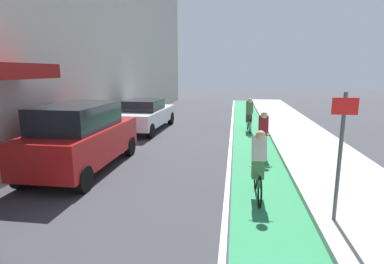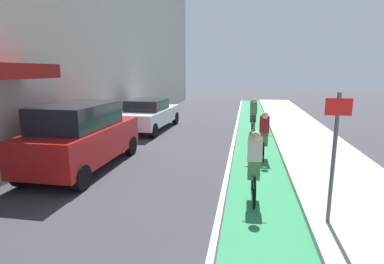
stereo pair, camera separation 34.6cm
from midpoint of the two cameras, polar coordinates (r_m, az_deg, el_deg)
ground_plane at (r=12.29m, az=-2.16°, el=-2.38°), size 74.77×74.77×0.00m
bike_lane_paint at (r=14.06m, az=10.28°, el=-0.79°), size 1.60×33.98×0.00m
lane_divider_stripe at (r=14.05m, az=6.62°, el=-0.69°), size 0.12×33.98×0.00m
sidewalk_right at (r=14.31m, az=19.03°, el=-0.75°), size 2.75×33.98×0.14m
parked_suv_red at (r=9.59m, az=-20.81°, el=-0.81°), size 1.88×4.44×1.98m
parked_sedan_white at (r=15.40m, az=-9.44°, el=3.25°), size 2.08×4.85×1.53m
cyclist_mid at (r=7.20m, az=10.90°, el=-5.50°), size 0.48×1.74×1.63m
cyclist_trailing at (r=10.59m, az=12.14°, el=-0.39°), size 0.48×1.68×1.59m
cyclist_far at (r=15.19m, az=9.95°, el=3.22°), size 0.48×1.74×1.63m
street_sign_post at (r=6.07m, az=24.49°, el=-2.32°), size 0.44×0.07×2.41m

